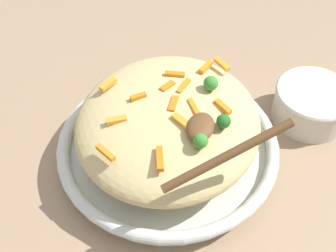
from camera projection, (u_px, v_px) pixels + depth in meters
The scene contains 23 objects.
ground_plane at pixel (168, 156), 0.77m from camera, with size 2.40×2.40×0.00m, color #9E7F60.
serving_bowl at pixel (168, 147), 0.75m from camera, with size 0.37×0.37×0.05m.
pasta_mound at pixel (168, 122), 0.70m from camera, with size 0.32×0.30×0.09m, color #D1BA7A.
carrot_piece_0 at pixel (205, 122), 0.65m from camera, with size 0.03×0.01×0.01m, color orange.
carrot_piece_1 at pixel (175, 75), 0.72m from camera, with size 0.03×0.01×0.01m, color orange.
carrot_piece_2 at pixel (106, 153), 0.61m from camera, with size 0.03×0.01×0.01m, color orange.
carrot_piece_3 at pixel (174, 103), 0.67m from camera, with size 0.03×0.01×0.01m, color orange.
carrot_piece_4 at pixel (223, 107), 0.67m from camera, with size 0.03×0.01×0.01m, color orange.
carrot_piece_5 at pixel (195, 107), 0.66m from camera, with size 0.04×0.01×0.01m, color orange.
carrot_piece_6 at pixel (160, 159), 0.60m from camera, with size 0.04×0.01×0.01m, color orange.
carrot_piece_7 at pixel (181, 121), 0.64m from camera, with size 0.03×0.01×0.01m, color orange.
carrot_piece_8 at pixel (167, 86), 0.69m from camera, with size 0.03×0.01×0.01m, color orange.
carrot_piece_9 at pixel (184, 86), 0.69m from camera, with size 0.03×0.01×0.01m, color orange.
carrot_piece_10 at pixel (137, 99), 0.67m from camera, with size 0.03×0.01×0.01m, color orange.
carrot_piece_11 at pixel (117, 120), 0.65m from camera, with size 0.03×0.01×0.01m, color orange.
carrot_piece_12 at pixel (206, 67), 0.73m from camera, with size 0.03×0.01×0.01m, color orange.
carrot_piece_13 at pixel (222, 64), 0.74m from camera, with size 0.03×0.01×0.01m, color orange.
carrot_piece_14 at pixel (108, 84), 0.70m from camera, with size 0.03×0.01×0.01m, color orange.
broccoli_floret_0 at pixel (200, 141), 0.61m from camera, with size 0.02×0.02×0.03m.
broccoli_floret_1 at pixel (224, 121), 0.64m from camera, with size 0.02×0.02×0.02m.
broccoli_floret_2 at pixel (211, 83), 0.69m from camera, with size 0.02×0.02×0.03m.
serving_spoon at pixel (210, 137), 0.60m from camera, with size 0.15×0.15×0.08m.
companion_bowl at pixel (312, 103), 0.80m from camera, with size 0.14×0.14×0.07m.
Camera 1 is at (0.46, 0.13, 0.61)m, focal length 46.85 mm.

